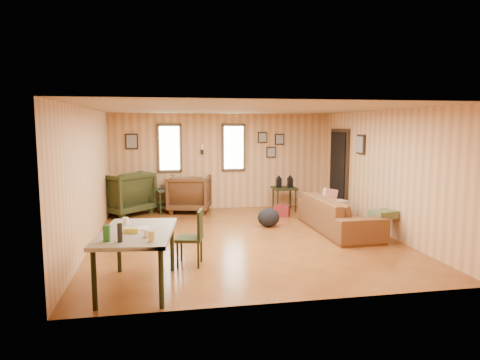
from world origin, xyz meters
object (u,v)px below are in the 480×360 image
object	(u,v)px
sofa	(338,208)
end_table	(167,197)
recliner_brown	(190,191)
recliner_green	(123,191)
side_table	(284,186)
dining_table	(137,236)

from	to	relation	value
sofa	end_table	xyz separation A→B (m)	(-3.34, 2.49, -0.07)
recliner_brown	recliner_green	world-z (taller)	recliner_green
side_table	dining_table	bearing A→B (deg)	-125.54
sofa	recliner_green	distance (m)	5.01
side_table	end_table	bearing A→B (deg)	174.66
recliner_green	dining_table	world-z (taller)	recliner_green
recliner_green	dining_table	size ratio (longest dim) A/B	0.71
recliner_green	sofa	bearing A→B (deg)	106.82
recliner_brown	dining_table	bearing A→B (deg)	92.06
recliner_green	end_table	size ratio (longest dim) A/B	1.63
end_table	recliner_brown	bearing A→B (deg)	1.53
sofa	end_table	size ratio (longest dim) A/B	3.39
sofa	recliner_green	bearing A→B (deg)	60.12
sofa	dining_table	bearing A→B (deg)	121.98
recliner_brown	end_table	size ratio (longest dim) A/B	1.44
end_table	side_table	xyz separation A→B (m)	(2.87, -0.27, 0.22)
end_table	dining_table	bearing A→B (deg)	-95.14
recliner_brown	end_table	xyz separation A→B (m)	(-0.55, -0.01, -0.11)
sofa	recliner_brown	size ratio (longest dim) A/B	2.36
recliner_brown	sofa	bearing A→B (deg)	151.53
end_table	dining_table	distance (m)	4.93
sofa	side_table	xyz separation A→B (m)	(-0.47, 2.23, 0.15)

